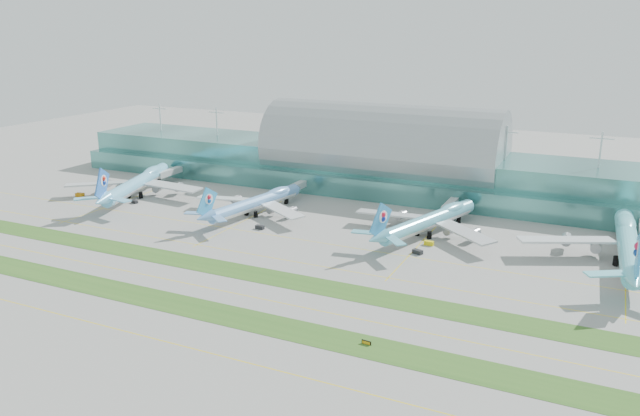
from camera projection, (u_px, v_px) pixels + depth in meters
The scene contains 19 objects.
ground at pixel (250, 276), 207.13m from camera, with size 700.00×700.00×0.00m, color gray.
terminal at pixel (382, 161), 315.03m from camera, with size 340.00×69.10×36.00m.
grass_strip_near at pixel (200, 309), 182.80m from camera, with size 420.00×12.00×0.08m, color #2D591E.
grass_strip_far at pixel (253, 274), 208.86m from camera, with size 420.00×12.00×0.08m, color #2D591E.
taxiline_a at pixel (155, 339), 165.43m from camera, with size 420.00×0.35×0.01m, color yellow.
taxiline_b at pixel (226, 292), 194.97m from camera, with size 420.00×0.35×0.01m, color yellow.
taxiline_c at pixel (276, 258), 222.77m from camera, with size 420.00×0.35×0.01m, color yellow.
taxiline_d at pixel (304, 240), 241.88m from camera, with size 420.00×0.35×0.01m, color yellow.
airliner_a at pixel (138, 182), 303.45m from camera, with size 66.64×77.23×21.73m.
airliner_b at pixel (257, 202), 273.56m from camera, with size 58.58×67.25×18.59m.
airliner_c at pixel (430, 220), 246.58m from camera, with size 60.40×70.14×19.84m.
airliner_d at pixel (628, 243), 217.34m from camera, with size 74.41×84.46×23.25m.
gse_a at pixel (80, 195), 303.37m from camera, with size 4.02×2.14×1.73m, color orange.
gse_b at pixel (135, 202), 291.98m from camera, with size 3.06×1.84×1.36m, color black.
gse_c at pixel (226, 217), 268.92m from camera, with size 3.27×1.85×1.34m, color black.
gse_d at pixel (260, 227), 254.74m from camera, with size 3.64×1.71×1.59m, color black.
gse_e at pixel (429, 243), 235.99m from camera, with size 3.54×1.67×1.65m, color yellow.
gse_f at pixel (418, 252), 227.06m from camera, with size 3.67×2.02×1.55m, color black.
taxiway_sign_east at pixel (366, 343), 162.41m from camera, with size 2.69×0.56×1.13m.
Camera 1 is at (102.93, -164.27, 79.89)m, focal length 35.00 mm.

